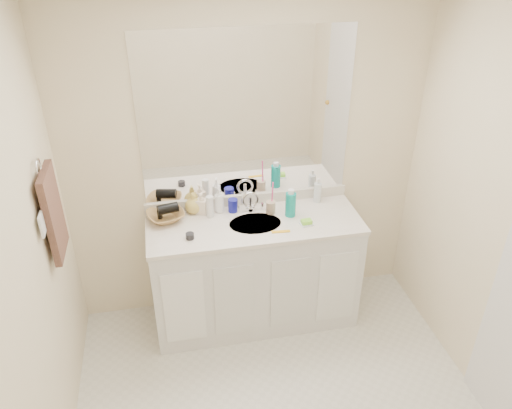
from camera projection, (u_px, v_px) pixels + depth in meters
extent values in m
cube|color=white|center=(307.00, 24.00, 1.89)|extent=(2.60, 2.60, 0.02)
cube|color=#F6E5C0|center=(247.00, 164.00, 3.60)|extent=(2.60, 0.02, 2.40)
cube|color=#F6E5C0|center=(20.00, 310.00, 2.27)|extent=(0.02, 2.60, 2.40)
cube|color=silver|center=(255.00, 273.00, 3.76)|extent=(1.50, 0.55, 0.85)
cube|color=silver|center=(255.00, 224.00, 3.53)|extent=(1.52, 0.57, 0.03)
cube|color=silver|center=(248.00, 199.00, 3.73)|extent=(1.52, 0.03, 0.08)
cylinder|color=beige|center=(255.00, 225.00, 3.52)|extent=(0.37, 0.37, 0.02)
cylinder|color=silver|center=(250.00, 204.00, 3.63)|extent=(0.02, 0.02, 0.11)
cube|color=white|center=(247.00, 117.00, 3.41)|extent=(1.48, 0.01, 1.20)
cylinder|color=navy|center=(233.00, 205.00, 3.63)|extent=(0.09, 0.09, 0.10)
cylinder|color=tan|center=(271.00, 207.00, 3.61)|extent=(0.07, 0.07, 0.09)
cylinder|color=#E93D8C|center=(272.00, 195.00, 3.56)|extent=(0.01, 0.04, 0.22)
cylinder|color=#0C978D|center=(291.00, 205.00, 3.56)|extent=(0.09, 0.09, 0.18)
cylinder|color=silver|center=(318.00, 193.00, 3.74)|extent=(0.07, 0.07, 0.15)
cube|color=white|center=(306.00, 224.00, 3.49)|extent=(0.10, 0.08, 0.01)
cube|color=#8AE538|center=(306.00, 222.00, 3.48)|extent=(0.08, 0.06, 0.03)
cube|color=yellow|center=(281.00, 232.00, 3.41)|extent=(0.13, 0.04, 0.01)
cylinder|color=black|center=(190.00, 236.00, 3.33)|extent=(0.07, 0.07, 0.04)
cylinder|color=white|center=(210.00, 207.00, 3.54)|extent=(0.06, 0.06, 0.16)
imported|color=white|center=(219.00, 200.00, 3.60)|extent=(0.09, 0.09, 0.19)
imported|color=#FFE8CF|center=(202.00, 203.00, 3.59)|extent=(0.10, 0.10, 0.16)
imported|color=#D4B752|center=(193.00, 203.00, 3.60)|extent=(0.13, 0.13, 0.16)
imported|color=olive|center=(166.00, 216.00, 3.53)|extent=(0.32, 0.32, 0.06)
cylinder|color=black|center=(168.00, 208.00, 3.51)|extent=(0.16, 0.10, 0.07)
torus|color=silver|center=(39.00, 167.00, 2.76)|extent=(0.01, 0.11, 0.11)
cube|color=#3E2821|center=(53.00, 213.00, 2.91)|extent=(0.04, 0.32, 0.55)
cube|color=white|center=(42.00, 225.00, 2.71)|extent=(0.01, 0.08, 0.13)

